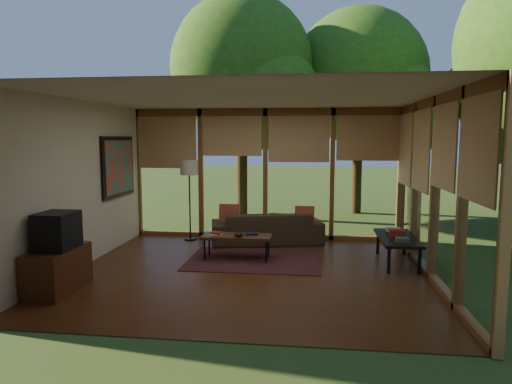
# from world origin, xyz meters

# --- Properties ---
(floor) EXTENTS (5.50, 5.50, 0.00)m
(floor) POSITION_xyz_m (0.00, 0.00, 0.00)
(floor) COLOR #582F17
(floor) RESTS_ON ground
(ceiling) EXTENTS (5.50, 5.50, 0.00)m
(ceiling) POSITION_xyz_m (0.00, 0.00, 2.70)
(ceiling) COLOR silver
(ceiling) RESTS_ON ground
(wall_left) EXTENTS (0.04, 5.00, 2.70)m
(wall_left) POSITION_xyz_m (-2.75, 0.00, 1.35)
(wall_left) COLOR beige
(wall_left) RESTS_ON ground
(wall_front) EXTENTS (5.50, 0.04, 2.70)m
(wall_front) POSITION_xyz_m (0.00, -2.50, 1.35)
(wall_front) COLOR beige
(wall_front) RESTS_ON ground
(window_wall_back) EXTENTS (5.50, 0.12, 2.70)m
(window_wall_back) POSITION_xyz_m (0.00, 2.50, 1.35)
(window_wall_back) COLOR brown
(window_wall_back) RESTS_ON ground
(window_wall_right) EXTENTS (0.12, 5.00, 2.70)m
(window_wall_right) POSITION_xyz_m (2.75, 0.00, 1.35)
(window_wall_right) COLOR brown
(window_wall_right) RESTS_ON ground
(tree_nw) EXTENTS (3.68, 3.68, 5.76)m
(tree_nw) POSITION_xyz_m (-0.87, 5.03, 3.91)
(tree_nw) COLOR #382914
(tree_nw) RESTS_ON ground
(tree_ne) EXTENTS (3.69, 3.69, 5.62)m
(tree_ne) POSITION_xyz_m (2.21, 6.12, 3.76)
(tree_ne) COLOR #382914
(tree_ne) RESTS_ON ground
(tree_far) EXTENTS (3.11, 3.11, 4.48)m
(tree_far) POSITION_xyz_m (5.61, 4.91, 2.92)
(tree_far) COLOR #382914
(tree_far) RESTS_ON ground
(rug) EXTENTS (2.26, 1.60, 0.01)m
(rug) POSITION_xyz_m (-0.01, 0.69, 0.01)
(rug) COLOR maroon
(rug) RESTS_ON floor
(sofa) EXTENTS (2.32, 1.31, 0.64)m
(sofa) POSITION_xyz_m (0.08, 2.00, 0.32)
(sofa) COLOR #3A2D1D
(sofa) RESTS_ON floor
(pillow_left) EXTENTS (0.39, 0.21, 0.41)m
(pillow_left) POSITION_xyz_m (-0.67, 1.95, 0.58)
(pillow_left) COLOR maroon
(pillow_left) RESTS_ON sofa
(pillow_right) EXTENTS (0.38, 0.20, 0.40)m
(pillow_right) POSITION_xyz_m (0.83, 1.95, 0.57)
(pillow_right) COLOR maroon
(pillow_right) RESTS_ON sofa
(ct_book_lower) EXTENTS (0.23, 0.19, 0.03)m
(ct_book_lower) POSITION_xyz_m (-0.66, 0.67, 0.44)
(ct_book_lower) COLOR #BCB6AA
(ct_book_lower) RESTS_ON coffee_table
(ct_book_upper) EXTENTS (0.21, 0.19, 0.03)m
(ct_book_upper) POSITION_xyz_m (-0.66, 0.67, 0.47)
(ct_book_upper) COLOR maroon
(ct_book_upper) RESTS_ON coffee_table
(ct_book_side) EXTENTS (0.24, 0.20, 0.03)m
(ct_book_side) POSITION_xyz_m (-0.06, 0.80, 0.44)
(ct_book_side) COLOR black
(ct_book_side) RESTS_ON coffee_table
(ct_bowl) EXTENTS (0.16, 0.16, 0.07)m
(ct_bowl) POSITION_xyz_m (-0.26, 0.62, 0.46)
(ct_bowl) COLOR black
(ct_bowl) RESTS_ON coffee_table
(media_cabinet) EXTENTS (0.50, 1.00, 0.60)m
(media_cabinet) POSITION_xyz_m (-2.47, -1.23, 0.30)
(media_cabinet) COLOR #4F2A15
(media_cabinet) RESTS_ON floor
(television) EXTENTS (0.45, 0.55, 0.50)m
(television) POSITION_xyz_m (-2.45, -1.23, 0.85)
(television) COLOR black
(television) RESTS_ON media_cabinet
(console_book_a) EXTENTS (0.20, 0.15, 0.07)m
(console_book_a) POSITION_xyz_m (2.40, 0.40, 0.49)
(console_book_a) COLOR #396350
(console_book_a) RESTS_ON side_console
(console_book_b) EXTENTS (0.26, 0.20, 0.11)m
(console_book_b) POSITION_xyz_m (2.40, 0.85, 0.51)
(console_book_b) COLOR maroon
(console_book_b) RESTS_ON side_console
(console_book_c) EXTENTS (0.24, 0.17, 0.06)m
(console_book_c) POSITION_xyz_m (2.40, 1.25, 0.49)
(console_book_c) COLOR #BCB6AA
(console_book_c) RESTS_ON side_console
(floor_lamp) EXTENTS (0.36, 0.36, 1.65)m
(floor_lamp) POSITION_xyz_m (-1.52, 2.12, 1.41)
(floor_lamp) COLOR black
(floor_lamp) RESTS_ON floor
(coffee_table) EXTENTS (1.20, 0.50, 0.43)m
(coffee_table) POSITION_xyz_m (-0.31, 0.72, 0.39)
(coffee_table) COLOR #4F2A15
(coffee_table) RESTS_ON floor
(side_console) EXTENTS (0.60, 1.40, 0.46)m
(side_console) POSITION_xyz_m (2.40, 0.80, 0.41)
(side_console) COLOR black
(side_console) RESTS_ON floor
(wall_painting) EXTENTS (0.06, 1.35, 1.15)m
(wall_painting) POSITION_xyz_m (-2.71, 1.40, 1.55)
(wall_painting) COLOR black
(wall_painting) RESTS_ON wall_left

